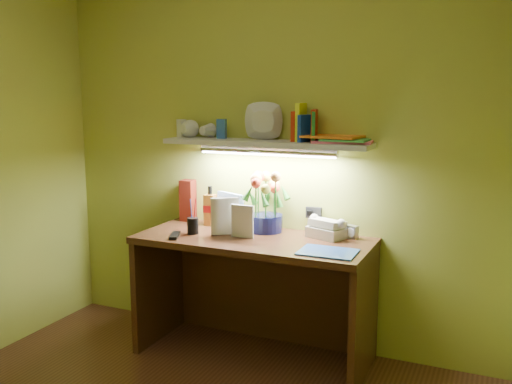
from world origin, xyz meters
TOP-DOWN VIEW (x-y plane):
  - desk at (0.00, 1.20)m, footprint 1.40×0.60m
  - flower_bouquet at (0.00, 1.37)m, footprint 0.25×0.25m
  - telephone at (0.40, 1.38)m, footprint 0.26×0.22m
  - desk_clock at (0.54, 1.42)m, footprint 0.09×0.06m
  - whisky_bottle at (-0.39, 1.39)m, footprint 0.08×0.08m
  - whisky_box at (-0.59, 1.45)m, footprint 0.09×0.09m
  - pen_cup at (-0.38, 1.14)m, footprint 0.07×0.07m
  - art_card at (-0.25, 1.38)m, footprint 0.22×0.13m
  - tv_remote at (-0.44, 1.02)m, footprint 0.11×0.17m
  - blue_folder at (0.50, 1.06)m, footprint 0.31×0.23m
  - desk_book_a at (-0.26, 1.14)m, footprint 0.16×0.11m
  - desk_book_b at (-0.13, 1.18)m, footprint 0.15×0.02m
  - wall_shelf at (0.03, 1.38)m, footprint 1.30×0.34m

SIDE VIEW (x-z plane):
  - desk at x=0.00m, z-range 0.00..0.75m
  - blue_folder at x=0.50m, z-range 0.75..0.76m
  - tv_remote at x=-0.44m, z-range 0.75..0.77m
  - desk_clock at x=0.54m, z-range 0.75..0.83m
  - telephone at x=0.40m, z-range 0.75..0.88m
  - pen_cup at x=-0.38m, z-range 0.75..0.92m
  - desk_book_b at x=-0.13m, z-range 0.75..0.95m
  - art_card at x=-0.25m, z-range 0.75..0.97m
  - desk_book_a at x=-0.26m, z-range 0.75..0.98m
  - whisky_bottle at x=-0.39m, z-range 0.75..1.01m
  - whisky_box at x=-0.59m, z-range 0.75..1.03m
  - flower_bouquet at x=0.00m, z-range 0.75..1.12m
  - wall_shelf at x=0.03m, z-range 1.21..1.46m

